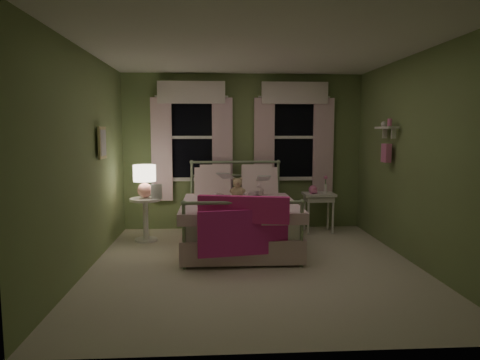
{
  "coord_description": "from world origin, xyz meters",
  "views": [
    {
      "loc": [
        -0.49,
        -5.1,
        1.64
      ],
      "look_at": [
        -0.14,
        0.58,
        1.0
      ],
      "focal_mm": 32.0,
      "sensor_mm": 36.0,
      "label": 1
    }
  ],
  "objects": [
    {
      "name": "book_left",
      "position": [
        -0.42,
        1.1,
        0.96
      ],
      "size": [
        0.23,
        0.18,
        0.26
      ],
      "primitive_type": "imported",
      "rotation": [
        1.22,
        0.0,
        -0.34
      ],
      "color": "beige",
      "rests_on": "child_left"
    },
    {
      "name": "pink_toy",
      "position": [
        1.11,
        1.68,
        0.71
      ],
      "size": [
        0.14,
        0.19,
        0.14
      ],
      "color": "pink",
      "rests_on": "nightstand_right"
    },
    {
      "name": "nightstand_right",
      "position": [
        1.21,
        1.69,
        0.55
      ],
      "size": [
        0.5,
        0.4,
        0.64
      ],
      "color": "white",
      "rests_on": "ground"
    },
    {
      "name": "pink_throw",
      "position": [
        -0.14,
        -0.1,
        0.61
      ],
      "size": [
        1.1,
        0.35,
        0.71
      ],
      "color": "#F52F93",
      "rests_on": "bed"
    },
    {
      "name": "room_shell",
      "position": [
        0.0,
        0.0,
        1.3
      ],
      "size": [
        4.2,
        4.2,
        4.2
      ],
      "color": "beige",
      "rests_on": "ground"
    },
    {
      "name": "teddy_bear",
      "position": [
        -0.14,
        1.19,
        0.79
      ],
      "size": [
        0.23,
        0.19,
        0.31
      ],
      "color": "tan",
      "rests_on": "bed"
    },
    {
      "name": "bed",
      "position": [
        -0.14,
        0.93,
        0.38
      ],
      "size": [
        1.58,
        2.04,
        1.18
      ],
      "color": "white",
      "rests_on": "ground"
    },
    {
      "name": "wall_shelf",
      "position": [
        1.9,
        0.7,
        1.52
      ],
      "size": [
        0.15,
        0.5,
        0.6
      ],
      "color": "white",
      "rests_on": "room_shell"
    },
    {
      "name": "book_right",
      "position": [
        0.14,
        1.1,
        0.92
      ],
      "size": [
        0.2,
        0.11,
        0.26
      ],
      "primitive_type": "imported",
      "rotation": [
        1.22,
        0.0,
        -0.0
      ],
      "color": "beige",
      "rests_on": "child_right"
    },
    {
      "name": "bud_vase",
      "position": [
        1.33,
        1.74,
        0.79
      ],
      "size": [
        0.06,
        0.06,
        0.28
      ],
      "color": "white",
      "rests_on": "nightstand_right"
    },
    {
      "name": "table_lamp",
      "position": [
        -1.53,
        1.32,
        0.95
      ],
      "size": [
        0.33,
        0.33,
        0.49
      ],
      "color": "#FFA596",
      "rests_on": "nightstand_left"
    },
    {
      "name": "window_left",
      "position": [
        -0.85,
        2.03,
        1.62
      ],
      "size": [
        1.34,
        0.13,
        1.96
      ],
      "color": "black",
      "rests_on": "room_shell"
    },
    {
      "name": "window_right",
      "position": [
        0.85,
        2.03,
        1.62
      ],
      "size": [
        1.34,
        0.13,
        1.96
      ],
      "color": "black",
      "rests_on": "room_shell"
    },
    {
      "name": "book_nightstand",
      "position": [
        -1.43,
        1.24,
        0.66
      ],
      "size": [
        0.17,
        0.23,
        0.02
      ],
      "primitive_type": "imported",
      "rotation": [
        0.0,
        0.0,
        -0.01
      ],
      "color": "beige",
      "rests_on": "nightstand_left"
    },
    {
      "name": "child_left",
      "position": [
        -0.42,
        1.35,
        0.91
      ],
      "size": [
        0.29,
        0.24,
        0.68
      ],
      "primitive_type": "imported",
      "rotation": [
        0.0,
        0.0,
        3.5
      ],
      "color": "#F7D1DD",
      "rests_on": "bed"
    },
    {
      "name": "child_right",
      "position": [
        0.14,
        1.35,
        0.95
      ],
      "size": [
        0.44,
        0.38,
        0.76
      ],
      "primitive_type": "imported",
      "rotation": [
        0.0,
        0.0,
        2.84
      ],
      "color": "#F7D1DD",
      "rests_on": "bed"
    },
    {
      "name": "framed_picture",
      "position": [
        -1.95,
        0.6,
        1.5
      ],
      "size": [
        0.03,
        0.32,
        0.42
      ],
      "color": "beige",
      "rests_on": "room_shell"
    },
    {
      "name": "nightstand_left",
      "position": [
        -1.53,
        1.32,
        0.42
      ],
      "size": [
        0.46,
        0.46,
        0.65
      ],
      "color": "white",
      "rests_on": "ground"
    }
  ]
}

